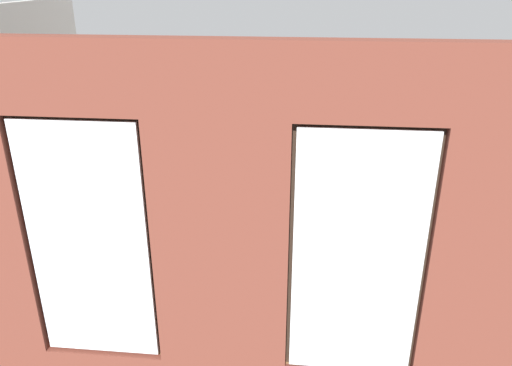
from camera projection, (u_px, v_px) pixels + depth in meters
The scene contains 17 objects.
ground_plane at pixel (258, 257), 6.67m from camera, with size 7.23×6.15×0.10m, color brown.
brick_wall_with_windows at pixel (221, 264), 3.59m from camera, with size 6.63×0.30×3.11m.
couch_by_window at pixel (156, 331), 4.72m from camera, with size 1.89×0.87×0.80m.
couch_left at pixel (473, 258), 5.93m from camera, with size 0.92×2.10×0.80m.
coffee_table at pixel (264, 223), 6.61m from camera, with size 1.45×0.77×0.44m.
cup_ceramic at pixel (294, 213), 6.66m from camera, with size 0.08×0.08×0.10m, color #4C4C51.
candle_jar at pixel (230, 218), 6.50m from camera, with size 0.08×0.08×0.12m, color #B7333D.
table_plant_small at pixel (251, 207), 6.65m from camera, with size 0.16×0.16×0.25m.
remote_gray at pixel (264, 219), 6.59m from camera, with size 0.05×0.17×0.02m, color #59595B.
media_console at pixel (29, 238), 6.49m from camera, with size 1.03×0.42×0.55m, color black.
tv_flatscreen at pixel (19, 193), 6.23m from camera, with size 1.09×0.20×0.74m.
papasan_chair at pixel (272, 177), 7.94m from camera, with size 1.14×1.14×0.71m.
potted_plant_near_tv at pixel (25, 262), 5.45m from camera, with size 1.00×1.03×1.42m.
potted_plant_between_couches at pixel (304, 320), 4.56m from camera, with size 0.56×0.56×0.84m.
potted_plant_by_left_couch at pixel (415, 202), 7.32m from camera, with size 0.28×0.28×0.52m.
potted_plant_corner_near_left at pixel (440, 159), 8.02m from camera, with size 0.83×0.87×1.43m.
potted_plant_foreground_right at pixel (115, 156), 8.53m from camera, with size 0.76×0.72×1.16m.
Camera 1 is at (-0.56, 5.73, 3.47)m, focal length 35.00 mm.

